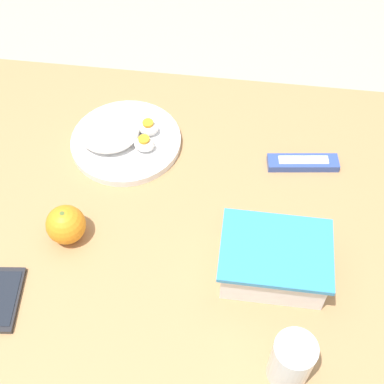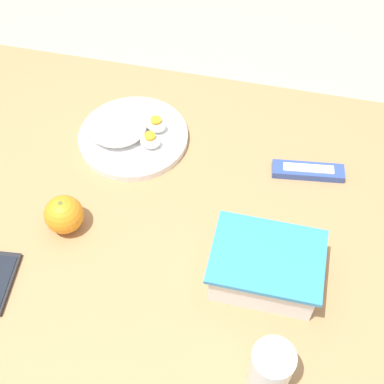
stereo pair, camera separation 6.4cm
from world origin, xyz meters
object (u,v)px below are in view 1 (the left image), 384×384
at_px(rice_plate, 121,137).
at_px(cell_phone, 3,299).
at_px(candy_bar, 303,163).
at_px(drinking_glass, 291,361).
at_px(food_container, 274,262).
at_px(orange_fruit, 66,225).

relative_size(rice_plate, cell_phone, 1.85).
relative_size(candy_bar, drinking_glass, 1.44).
bearing_deg(candy_bar, drinking_glass, 87.08).
xyz_separation_m(rice_plate, candy_bar, (-0.42, 0.01, -0.01)).
height_order(food_container, rice_plate, food_container).
bearing_deg(candy_bar, food_container, 78.20).
xyz_separation_m(rice_plate, drinking_glass, (-0.39, 0.48, 0.03)).
relative_size(orange_fruit, cell_phone, 0.58).
bearing_deg(candy_bar, orange_fruit, 27.88).
bearing_deg(food_container, drinking_glass, 100.04).
distance_m(rice_plate, candy_bar, 0.42).
xyz_separation_m(orange_fruit, rice_plate, (-0.05, -0.26, -0.02)).
bearing_deg(drinking_glass, candy_bar, -92.92).
distance_m(orange_fruit, rice_plate, 0.27).
distance_m(rice_plate, cell_phone, 0.44).
bearing_deg(drinking_glass, orange_fruit, -26.55).
height_order(orange_fruit, rice_plate, orange_fruit).
height_order(food_container, drinking_glass, drinking_glass).
xyz_separation_m(orange_fruit, candy_bar, (-0.47, -0.25, -0.03)).
distance_m(candy_bar, cell_phone, 0.69).
bearing_deg(rice_plate, food_container, 140.92).
xyz_separation_m(food_container, drinking_glass, (-0.03, 0.19, 0.02)).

